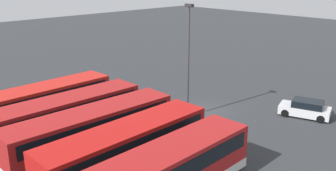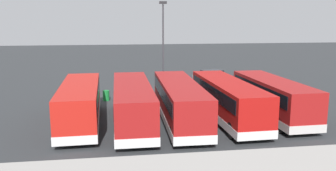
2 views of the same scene
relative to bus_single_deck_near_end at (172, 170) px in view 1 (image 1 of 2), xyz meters
name	(u,v)px [view 1 (image 1 of 2)]	position (x,y,z in m)	size (l,w,h in m)	color
ground_plane	(203,111)	(7.23, -10.82, -1.62)	(140.00, 140.00, 0.00)	#2D3033
bus_single_deck_near_end	(172,170)	(0.00, 0.00, 0.00)	(2.86, 10.19, 2.95)	#A51919
bus_single_deck_second	(127,148)	(3.62, 0.15, 0.00)	(2.90, 11.22, 2.95)	#B71411
bus_single_deck_third	(92,130)	(7.25, 0.18, 0.00)	(2.78, 11.73, 2.95)	#A51919
bus_single_deck_fourth	(65,116)	(10.68, 0.21, 0.00)	(2.63, 11.52, 2.95)	#A51919
bus_single_deck_fifth	(47,102)	(14.36, -0.21, 0.00)	(2.91, 10.57, 2.95)	red
car_hatchback_silver	(305,109)	(0.51, -15.84, -0.92)	(4.31, 2.91, 1.43)	silver
lamp_post_tall	(188,54)	(7.25, -8.89, 3.65)	(0.70, 0.30, 9.13)	#38383D
waste_bin_yellow	(134,98)	(12.79, -7.67, -1.14)	(0.60, 0.60, 0.95)	#197F33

